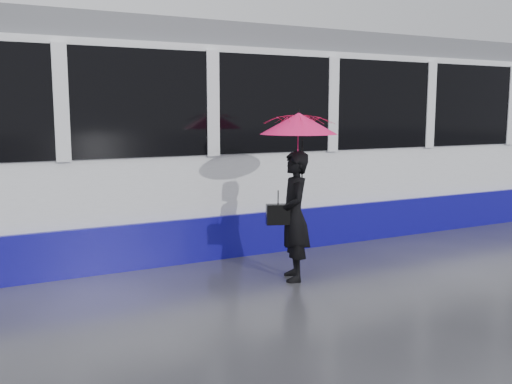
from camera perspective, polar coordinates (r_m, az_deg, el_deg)
ground at (r=6.80m, az=-6.24°, el=-9.96°), size 90.00×90.00×0.00m
rails at (r=9.09m, az=-11.96°, el=-5.38°), size 34.00×1.51×0.02m
woman at (r=7.10m, az=3.84°, el=-2.43°), size 0.57×0.69×1.61m
umbrella at (r=7.01m, az=4.27°, el=5.35°), size 1.22×1.22×1.09m
handbag at (r=7.00m, az=2.22°, el=-2.24°), size 0.31×0.22×0.43m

